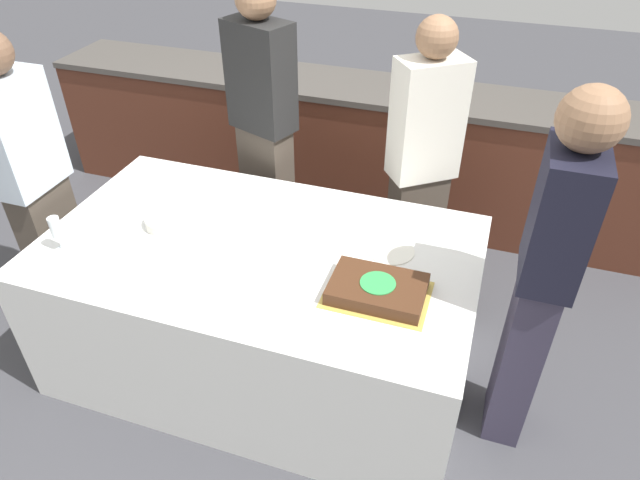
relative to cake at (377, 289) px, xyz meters
The scene contains 11 objects.
ground_plane 1.01m from the cake, 165.16° to the left, with size 14.00×14.00×0.00m, color #424247.
back_counter 1.94m from the cake, 108.27° to the left, with size 4.40×0.58×0.92m.
dining_table 0.74m from the cake, 165.16° to the left, with size 1.99×1.16×0.76m.
cake is the anchor object (origin of this frame).
plate_stack 1.08m from the cake, behind, with size 0.23×0.23×0.05m.
wine_glass 1.44m from the cake, behind, with size 0.06×0.06×0.17m.
side_plate_near_cake 0.31m from the cake, 92.26° to the left, with size 0.21×0.21×0.00m.
person_cutting_cake 0.96m from the cake, 90.00° to the left, with size 0.39×0.36×1.63m.
person_seated_left 1.82m from the cake, behind, with size 0.20×0.35×1.62m.
person_seated_right 0.65m from the cake, 14.38° to the left, with size 0.22×0.32×1.67m.
person_standing_back 1.32m from the cake, 133.16° to the left, with size 0.40×0.31×1.74m.
Camera 1 is at (0.93, -1.89, 2.33)m, focal length 32.00 mm.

